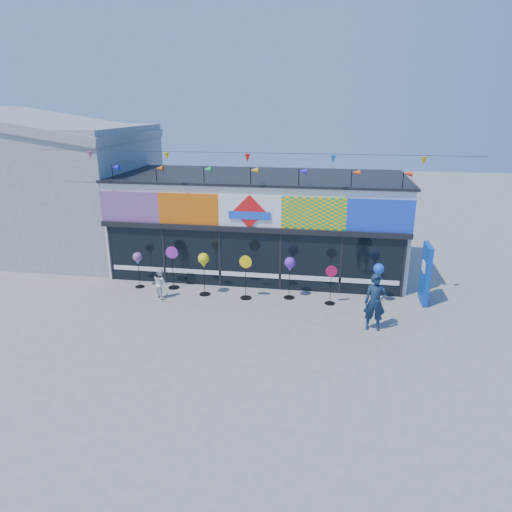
% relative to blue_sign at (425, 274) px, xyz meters
% --- Properties ---
extents(ground, '(80.00, 80.00, 0.00)m').
position_rel_blue_sign_xyz_m(ground, '(-6.52, -3.05, -1.10)').
color(ground, slate).
rests_on(ground, ground).
extents(kite_shop, '(16.00, 5.70, 5.31)m').
position_rel_blue_sign_xyz_m(kite_shop, '(-6.52, 2.89, 0.94)').
color(kite_shop, white).
rests_on(kite_shop, ground).
extents(neighbour_building, '(8.18, 7.20, 6.87)m').
position_rel_blue_sign_xyz_m(neighbour_building, '(-16.52, 3.95, 2.10)').
color(neighbour_building, '#9EA0A3').
rests_on(neighbour_building, ground).
extents(blue_sign, '(0.20, 1.10, 2.19)m').
position_rel_blue_sign_xyz_m(blue_sign, '(0.00, 0.00, 0.00)').
color(blue_sign, '#0B3CA5').
rests_on(blue_sign, ground).
extents(spinner_0, '(0.37, 0.37, 1.45)m').
position_rel_blue_sign_xyz_m(spinner_0, '(-10.87, -0.31, 0.06)').
color(spinner_0, black).
rests_on(spinner_0, ground).
extents(spinner_1, '(0.48, 0.44, 1.72)m').
position_rel_blue_sign_xyz_m(spinner_1, '(-9.50, -0.18, -0.20)').
color(spinner_1, black).
rests_on(spinner_1, ground).
extents(spinner_2, '(0.42, 0.42, 1.67)m').
position_rel_blue_sign_xyz_m(spinner_2, '(-8.10, -0.64, 0.23)').
color(spinner_2, black).
rests_on(spinner_2, ground).
extents(spinner_3, '(0.47, 0.43, 1.68)m').
position_rel_blue_sign_xyz_m(spinner_3, '(-6.49, -0.73, -0.21)').
color(spinner_3, black).
rests_on(spinner_3, ground).
extents(spinner_4, '(0.41, 0.41, 1.61)m').
position_rel_blue_sign_xyz_m(spinner_4, '(-4.88, -0.44, 0.19)').
color(spinner_4, black).
rests_on(spinner_4, ground).
extents(spinner_5, '(0.41, 0.37, 1.47)m').
position_rel_blue_sign_xyz_m(spinner_5, '(-3.36, -0.72, -0.33)').
color(spinner_5, black).
rests_on(spinner_5, ground).
extents(spinner_6, '(0.39, 0.39, 1.53)m').
position_rel_blue_sign_xyz_m(spinner_6, '(-1.70, -0.41, 0.13)').
color(spinner_6, black).
rests_on(spinner_6, ground).
extents(adult_man, '(0.69, 0.46, 1.89)m').
position_rel_blue_sign_xyz_m(adult_man, '(-1.97, -2.53, -0.16)').
color(adult_man, '#12233A').
rests_on(adult_man, ground).
extents(child, '(0.63, 0.62, 1.16)m').
position_rel_blue_sign_xyz_m(child, '(-9.64, -1.17, -0.52)').
color(child, white).
rests_on(child, ground).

